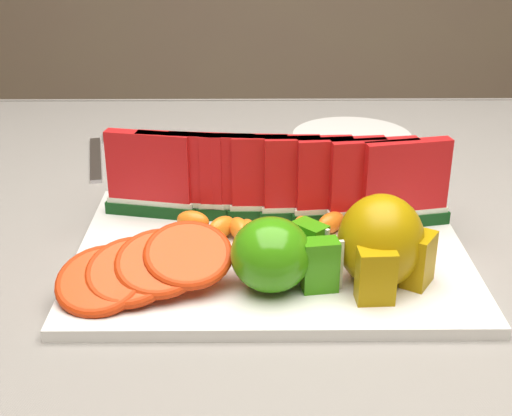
# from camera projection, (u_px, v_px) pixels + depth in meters

# --- Properties ---
(table) EXTENTS (1.40, 0.90, 0.75)m
(table) POSITION_uv_depth(u_px,v_px,m) (247.00, 302.00, 0.86)
(table) COLOR #4F371B
(table) RESTS_ON ground
(tablecloth) EXTENTS (1.53, 1.03, 0.20)m
(tablecloth) POSITION_uv_depth(u_px,v_px,m) (246.00, 256.00, 0.83)
(tablecloth) COLOR slate
(tablecloth) RESTS_ON table
(platter) EXTENTS (0.40, 0.30, 0.01)m
(platter) POSITION_uv_depth(u_px,v_px,m) (272.00, 253.00, 0.74)
(platter) COLOR silver
(platter) RESTS_ON tablecloth
(apple_cluster) EXTENTS (0.11, 0.10, 0.07)m
(apple_cluster) POSITION_uv_depth(u_px,v_px,m) (279.00, 255.00, 0.66)
(apple_cluster) COLOR #198210
(apple_cluster) RESTS_ON platter
(pear_cluster) EXTENTS (0.11, 0.11, 0.09)m
(pear_cluster) POSITION_uv_depth(u_px,v_px,m) (383.00, 244.00, 0.66)
(pear_cluster) COLOR gold
(pear_cluster) RESTS_ON platter
(side_plate) EXTENTS (0.23, 0.23, 0.01)m
(side_plate) POSITION_uv_depth(u_px,v_px,m) (352.00, 138.00, 1.08)
(side_plate) COLOR silver
(side_plate) RESTS_ON tablecloth
(fork) EXTENTS (0.05, 0.19, 0.00)m
(fork) POSITION_uv_depth(u_px,v_px,m) (97.00, 157.00, 1.01)
(fork) COLOR silver
(fork) RESTS_ON tablecloth
(watermelon_row) EXTENTS (0.39, 0.07, 0.10)m
(watermelon_row) POSITION_uv_depth(u_px,v_px,m) (275.00, 181.00, 0.78)
(watermelon_row) COLOR #113E0F
(watermelon_row) RESTS_ON platter
(orange_fan_front) EXTENTS (0.18, 0.12, 0.05)m
(orange_fan_front) POSITION_uv_depth(u_px,v_px,m) (145.00, 267.00, 0.66)
(orange_fan_front) COLOR #C96212
(orange_fan_front) RESTS_ON platter
(orange_fan_back) EXTENTS (0.28, 0.10, 0.04)m
(orange_fan_back) POSITION_uv_depth(u_px,v_px,m) (252.00, 184.00, 0.84)
(orange_fan_back) COLOR #C96212
(orange_fan_back) RESTS_ON platter
(tangerine_segments) EXTENTS (0.22, 0.07, 0.02)m
(tangerine_segments) POSITION_uv_depth(u_px,v_px,m) (275.00, 228.00, 0.75)
(tangerine_segments) COLOR #E34305
(tangerine_segments) RESTS_ON platter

